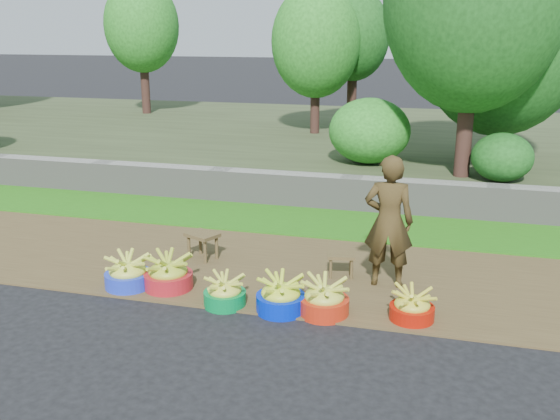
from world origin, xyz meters
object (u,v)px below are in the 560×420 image
(basin_b, at_px, (168,274))
(basin_c, at_px, (225,292))
(basin_f, at_px, (412,307))
(basin_a, at_px, (128,274))
(stool_right, at_px, (341,258))
(basin_d, at_px, (281,296))
(vendor_woman, at_px, (389,222))
(basin_e, at_px, (324,299))
(stool_left, at_px, (202,238))

(basin_b, height_order, basin_c, basin_b)
(basin_f, bearing_deg, basin_a, -179.99)
(basin_c, height_order, stool_right, basin_c)
(basin_d, bearing_deg, vendor_woman, 44.30)
(basin_a, xyz_separation_m, basin_c, (1.21, -0.15, -0.02))
(basin_a, distance_m, basin_e, 2.26)
(basin_c, xyz_separation_m, basin_e, (1.05, 0.06, 0.02))
(stool_right, bearing_deg, basin_c, -133.89)
(basin_e, distance_m, vendor_woman, 1.21)
(basin_c, relative_size, basin_d, 0.87)
(basin_d, distance_m, stool_left, 1.80)
(basin_f, xyz_separation_m, vendor_woman, (-0.34, 0.82, 0.62))
(basin_b, relative_size, stool_right, 1.54)
(basin_e, bearing_deg, basin_c, -176.57)
(basin_f, bearing_deg, vendor_woman, 112.72)
(basin_f, distance_m, stool_left, 2.87)
(basin_c, relative_size, stool_left, 0.96)
(basin_b, relative_size, vendor_woman, 0.36)
(stool_right, bearing_deg, basin_b, -154.75)
(basin_d, bearing_deg, basin_b, 171.02)
(stool_right, bearing_deg, basin_d, -112.45)
(basin_d, height_order, vendor_woman, vendor_woman)
(basin_b, xyz_separation_m, vendor_woman, (2.34, 0.74, 0.59))
(basin_f, bearing_deg, basin_b, 178.23)
(basin_e, distance_m, stool_right, 1.03)
(basin_b, height_order, basin_d, basin_b)
(basin_d, relative_size, basin_f, 1.14)
(basin_e, bearing_deg, stool_left, 147.34)
(basin_c, bearing_deg, basin_d, 2.07)
(basin_b, bearing_deg, basin_f, -1.77)
(vendor_woman, bearing_deg, basin_f, 110.26)
(basin_d, bearing_deg, basin_a, 175.85)
(vendor_woman, bearing_deg, basin_a, 13.93)
(stool_left, xyz_separation_m, stool_right, (1.79, -0.13, -0.05))
(vendor_woman, bearing_deg, basin_e, 57.39)
(basin_a, height_order, basin_b, basin_b)
(basin_c, distance_m, basin_f, 1.93)
(basin_b, xyz_separation_m, basin_d, (1.36, -0.22, -0.01))
(basin_a, xyz_separation_m, basin_e, (2.26, -0.09, -0.00))
(basin_a, relative_size, basin_b, 0.96)
(stool_left, bearing_deg, basin_d, -41.49)
(basin_e, height_order, vendor_woman, vendor_woman)
(basin_b, xyz_separation_m, stool_right, (1.80, 0.85, 0.06))
(basin_e, relative_size, stool_right, 1.44)
(basin_e, height_order, basin_f, basin_e)
(vendor_woman, bearing_deg, basin_c, 29.18)
(basin_e, xyz_separation_m, stool_left, (-1.79, 1.15, 0.12))
(basin_a, xyz_separation_m, basin_f, (3.14, 0.00, -0.02))
(basin_c, bearing_deg, basin_e, 3.43)
(basin_d, height_order, stool_left, basin_d)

